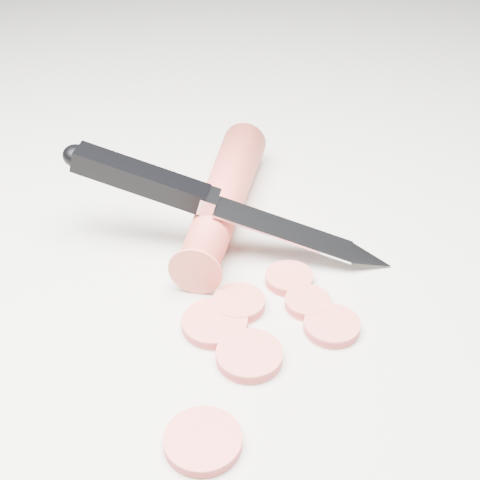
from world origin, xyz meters
TOP-DOWN VIEW (x-y plane):
  - ground at (0.00, 0.00)m, footprint 2.40×2.40m
  - carrot at (0.06, 0.06)m, footprint 0.15×0.15m
  - carrot_slice_0 at (-0.06, -0.10)m, footprint 0.04×0.04m
  - carrot_slice_1 at (-0.01, -0.07)m, footprint 0.04×0.04m
  - carrot_slice_2 at (-0.01, -0.04)m, footprint 0.04×0.04m
  - carrot_slice_3 at (0.06, -0.03)m, footprint 0.03×0.03m
  - carrot_slice_4 at (0.05, -0.08)m, footprint 0.03×0.03m
  - carrot_slice_5 at (0.01, -0.03)m, footprint 0.03×0.03m
  - carrot_slice_6 at (0.05, -0.05)m, footprint 0.03×0.03m
  - kitchen_knife at (0.04, 0.03)m, footprint 0.18×0.18m

SIDE VIEW (x-z plane):
  - ground at x=0.00m, z-range 0.00..0.00m
  - carrot_slice_0 at x=-0.06m, z-range 0.00..0.01m
  - carrot_slice_4 at x=0.05m, z-range 0.00..0.01m
  - carrot_slice_2 at x=-0.01m, z-range 0.00..0.01m
  - carrot_slice_3 at x=0.06m, z-range 0.00..0.01m
  - carrot_slice_6 at x=0.05m, z-range 0.00..0.01m
  - carrot_slice_1 at x=-0.01m, z-range 0.00..0.01m
  - carrot_slice_5 at x=0.01m, z-range 0.00..0.01m
  - carrot at x=0.06m, z-range 0.00..0.03m
  - kitchen_knife at x=0.04m, z-range 0.00..0.07m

